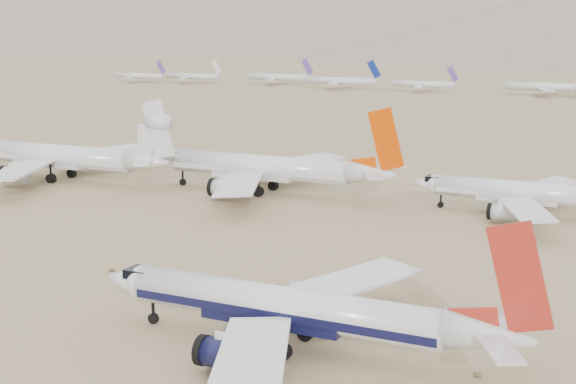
% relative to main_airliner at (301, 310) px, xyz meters
% --- Properties ---
extents(ground, '(7000.00, 7000.00, 0.00)m').
position_rel_main_airliner_xyz_m(ground, '(-5.68, 0.04, -4.66)').
color(ground, olive).
rests_on(ground, ground).
extents(main_airliner, '(47.98, 46.87, 16.93)m').
position_rel_main_airliner_xyz_m(main_airliner, '(0.00, 0.00, 0.00)').
color(main_airliner, silver).
rests_on(main_airliner, ground).
extents(row2_gold_tail, '(43.31, 42.36, 15.42)m').
position_rel_main_airliner_xyz_m(row2_gold_tail, '(13.00, 74.38, -0.34)').
color(row2_gold_tail, silver).
rests_on(row2_gold_tail, ground).
extents(row2_orange_tail, '(53.68, 52.52, 19.15)m').
position_rel_main_airliner_xyz_m(row2_orange_tail, '(-39.69, 71.96, 0.72)').
color(row2_orange_tail, silver).
rests_on(row2_orange_tail, ground).
extents(row2_white_trijet, '(55.17, 53.92, 19.55)m').
position_rel_main_airliner_xyz_m(row2_white_trijet, '(-87.23, 65.12, 1.00)').
color(row2_white_trijet, silver).
rests_on(row2_white_trijet, ground).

